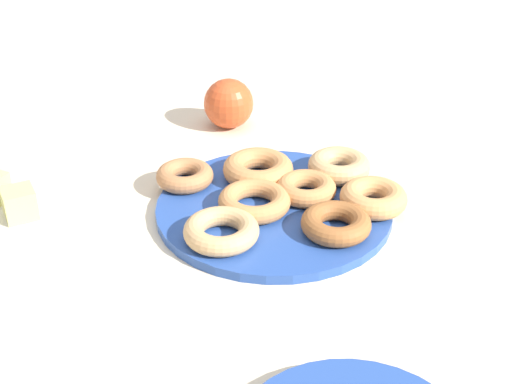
% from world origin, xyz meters
% --- Properties ---
extents(ground_plane, '(2.40, 2.40, 0.00)m').
position_xyz_m(ground_plane, '(0.00, 0.00, 0.00)').
color(ground_plane, beige).
extents(donut_plate, '(0.30, 0.30, 0.01)m').
position_xyz_m(donut_plate, '(0.00, 0.00, 0.01)').
color(donut_plate, '#284C9E').
rests_on(donut_plate, ground_plane).
extents(donut_0, '(0.09, 0.09, 0.02)m').
position_xyz_m(donut_0, '(-0.02, 0.10, 0.02)').
color(donut_0, tan).
rests_on(donut_0, donut_plate).
extents(donut_1, '(0.10, 0.10, 0.03)m').
position_xyz_m(donut_1, '(0.06, -0.03, 0.03)').
color(donut_1, '#C6844C').
rests_on(donut_1, donut_plate).
extents(donut_2, '(0.12, 0.12, 0.02)m').
position_xyz_m(donut_2, '(-0.10, -0.01, 0.02)').
color(donut_2, '#995B2D').
rests_on(donut_2, donut_plate).
extents(donut_3, '(0.11, 0.11, 0.03)m').
position_xyz_m(donut_3, '(-0.09, -0.09, 0.03)').
color(donut_3, tan).
rests_on(donut_3, donut_plate).
extents(donut_4, '(0.09, 0.09, 0.02)m').
position_xyz_m(donut_4, '(0.12, 0.05, 0.02)').
color(donut_4, '#B27547').
rests_on(donut_4, donut_plate).
extents(donut_5, '(0.12, 0.12, 0.03)m').
position_xyz_m(donut_5, '(0.00, -0.12, 0.03)').
color(donut_5, tan).
rests_on(donut_5, donut_plate).
extents(donut_6, '(0.12, 0.12, 0.02)m').
position_xyz_m(donut_6, '(0.01, 0.03, 0.02)').
color(donut_6, '#C6844C').
rests_on(donut_6, donut_plate).
extents(donut_7, '(0.09, 0.09, 0.02)m').
position_xyz_m(donut_7, '(-0.01, -0.04, 0.02)').
color(donut_7, '#C6844C').
rests_on(donut_7, donut_plate).
extents(fruit_bowl, '(0.16, 0.16, 0.04)m').
position_xyz_m(fruit_bowl, '(0.17, 0.27, 0.02)').
color(fruit_bowl, silver).
rests_on(fruit_bowl, ground_plane).
extents(melon_chunk_left, '(0.04, 0.04, 0.04)m').
position_xyz_m(melon_chunk_left, '(0.14, 0.27, 0.06)').
color(melon_chunk_left, '#DBD67A').
rests_on(melon_chunk_left, fruit_bowl).
extents(apple, '(0.08, 0.08, 0.08)m').
position_xyz_m(apple, '(0.24, -0.12, 0.04)').
color(apple, '#CC4C23').
rests_on(apple, ground_plane).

